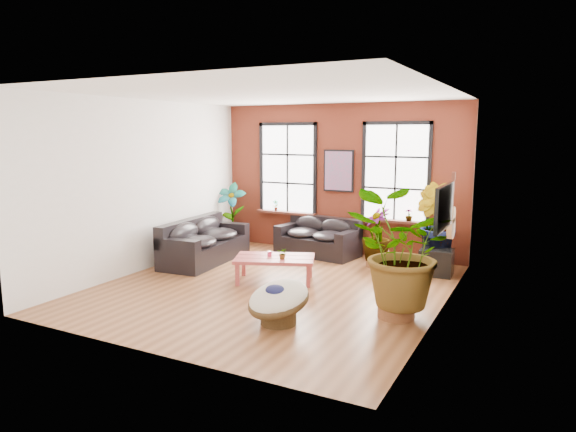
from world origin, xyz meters
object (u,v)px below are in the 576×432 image
Objects in this scene: sofa_left at (203,242)px; papasan_chair at (278,300)px; coffee_table at (275,260)px; sofa_back at (319,238)px.

papasan_chair is (3.30, -2.60, -0.06)m from sofa_left.
coffee_table is 2.23m from papasan_chair.
sofa_left is 4.20m from papasan_chair.
sofa_left is at bearing -130.59° from sofa_back.
coffee_table is at bearing 141.35° from papasan_chair.
sofa_back is 1.66× the size of papasan_chair.
sofa_back is at bearing -53.72° from sofa_left.
papasan_chair is at bearing -65.05° from sofa_back.
sofa_left reaches higher than coffee_table.
sofa_left is at bearing 140.83° from coffee_table.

